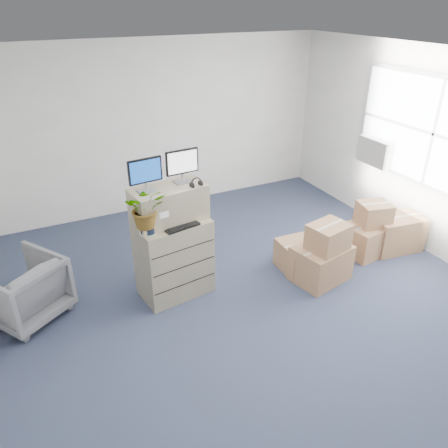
{
  "coord_description": "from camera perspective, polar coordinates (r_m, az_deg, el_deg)",
  "views": [
    {
      "loc": [
        -2.12,
        -3.4,
        3.37
      ],
      "look_at": [
        -0.26,
        0.4,
        1.13
      ],
      "focal_mm": 35.0,
      "sensor_mm": 36.0,
      "label": 1
    }
  ],
  "objects": [
    {
      "name": "wall_back",
      "position": [
        7.5,
        -8.95,
        12.33
      ],
      "size": [
        6.0,
        0.02,
        2.8
      ],
      "primitive_type": "cube",
      "color": "silver",
      "rests_on": "ground"
    },
    {
      "name": "phone_dock",
      "position": [
        5.13,
        -7.93,
        0.65
      ],
      "size": [
        0.07,
        0.06,
        0.14
      ],
      "rotation": [
        0.0,
        0.0,
        0.14
      ],
      "color": "silver",
      "rests_on": "filing_cabinet_lower"
    },
    {
      "name": "office_chair",
      "position": [
        5.53,
        -24.83,
        -7.46
      ],
      "size": [
        1.07,
        1.06,
        0.82
      ],
      "primitive_type": "imported",
      "rotation": [
        0.0,
        0.0,
        3.73
      ],
      "color": "slate",
      "rests_on": "ground"
    },
    {
      "name": "tissue_box",
      "position": [
        5.32,
        -4.07,
        2.39
      ],
      "size": [
        0.22,
        0.14,
        0.08
      ],
      "primitive_type": "cube",
      "rotation": [
        0.0,
        0.0,
        0.18
      ],
      "color": "#387FBF",
      "rests_on": "external_drive"
    },
    {
      "name": "water_bottle",
      "position": [
        5.21,
        -6.06,
        2.14
      ],
      "size": [
        0.07,
        0.07,
        0.24
      ],
      "primitive_type": "cylinder",
      "color": "gray",
      "rests_on": "filing_cabinet_lower"
    },
    {
      "name": "filing_cabinet_lower",
      "position": [
        5.4,
        -6.52,
        -4.45
      ],
      "size": [
        0.92,
        0.63,
        1.0
      ],
      "primitive_type": "cube",
      "rotation": [
        0.0,
        0.0,
        0.14
      ],
      "color": "gray",
      "rests_on": "ground"
    },
    {
      "name": "mouse",
      "position": [
        5.21,
        -3.72,
        0.92
      ],
      "size": [
        0.11,
        0.09,
        0.03
      ],
      "primitive_type": "ellipsoid",
      "rotation": [
        0.0,
        0.0,
        0.38
      ],
      "color": "silver",
      "rests_on": "filing_cabinet_lower"
    },
    {
      "name": "monitor_right",
      "position": [
        5.05,
        -5.47,
        7.77
      ],
      "size": [
        0.4,
        0.17,
        0.39
      ],
      "rotation": [
        0.0,
        0.0,
        0.07
      ],
      "color": "#99999E",
      "rests_on": "filing_cabinet_upper"
    },
    {
      "name": "keyboard",
      "position": [
        5.03,
        -5.63,
        -0.28
      ],
      "size": [
        0.45,
        0.25,
        0.02
      ],
      "primitive_type": "cube",
      "rotation": [
        0.0,
        0.0,
        0.19
      ],
      "color": "black",
      "rests_on": "filing_cabinet_lower"
    },
    {
      "name": "window",
      "position": [
        6.62,
        25.88,
        10.54
      ],
      "size": [
        0.07,
        2.72,
        1.52
      ],
      "color": "#949497",
      "rests_on": "wall_right"
    },
    {
      "name": "ac_unit",
      "position": [
        7.26,
        19.27,
        8.95
      ],
      "size": [
        0.24,
        0.6,
        0.4
      ],
      "primitive_type": "cube",
      "color": "#BABAB6",
      "rests_on": "wall_right"
    },
    {
      "name": "ground",
      "position": [
        5.24,
        4.55,
        -12.24
      ],
      "size": [
        7.0,
        7.0,
        0.0
      ],
      "primitive_type": "plane",
      "color": "#273047",
      "rests_on": "ground"
    },
    {
      "name": "monitor_left",
      "position": [
        4.85,
        -10.24,
        6.54
      ],
      "size": [
        0.39,
        0.17,
        0.38
      ],
      "rotation": [
        0.0,
        0.0,
        0.11
      ],
      "color": "#99999E",
      "rests_on": "filing_cabinet_upper"
    },
    {
      "name": "headphones",
      "position": [
        4.99,
        -3.66,
        5.37
      ],
      "size": [
        0.14,
        0.03,
        0.14
      ],
      "primitive_type": "torus",
      "rotation": [
        1.57,
        0.0,
        0.14
      ],
      "color": "black",
      "rests_on": "filing_cabinet_upper"
    },
    {
      "name": "cardboard_boxes",
      "position": [
        6.3,
        16.08,
        -2.52
      ],
      "size": [
        2.25,
        0.94,
        0.83
      ],
      "color": "#996D4A",
      "rests_on": "ground"
    },
    {
      "name": "filing_cabinet_upper",
      "position": [
        5.09,
        -7.2,
        2.58
      ],
      "size": [
        0.9,
        0.54,
        0.43
      ],
      "primitive_type": "cube",
      "rotation": [
        0.0,
        0.0,
        0.14
      ],
      "color": "gray",
      "rests_on": "filing_cabinet_lower"
    },
    {
      "name": "potted_plant",
      "position": [
        4.83,
        -10.09,
        1.49
      ],
      "size": [
        0.54,
        0.57,
        0.46
      ],
      "rotation": [
        0.0,
        0.0,
        0.14
      ],
      "color": "#A2B693",
      "rests_on": "filing_cabinet_lower"
    },
    {
      "name": "external_drive",
      "position": [
        5.39,
        -4.03,
        2.01
      ],
      "size": [
        0.19,
        0.15,
        0.05
      ],
      "primitive_type": "cube",
      "rotation": [
        0.0,
        0.0,
        -0.15
      ],
      "color": "black",
      "rests_on": "filing_cabinet_lower"
    }
  ]
}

